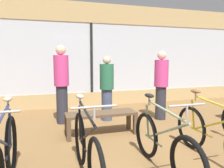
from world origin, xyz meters
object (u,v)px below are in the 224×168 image
Objects in this scene: bicycle_far_left at (5,159)px; bicycle_center at (163,145)px; display_bench at (101,116)px; customer_by_window at (107,87)px; customer_mid_floor at (161,84)px; bicycle_left at (86,150)px; bicycle_right at (214,136)px; customer_near_rack at (62,82)px.

bicycle_far_left is 1.06× the size of bicycle_center.
customer_by_window is at bearing 67.75° from display_bench.
bicycle_left is at bearing -136.18° from customer_mid_floor.
customer_by_window is (-0.02, 2.62, 0.45)m from bicycle_center.
bicycle_right reaches higher than display_bench.
bicycle_left is 3.22m from customer_mid_floor.
display_bench is (-1.29, 1.60, -0.02)m from bicycle_right.
customer_by_window is (1.90, 2.51, 0.42)m from bicycle_far_left.
customer_mid_floor is (1.70, 0.64, 0.52)m from display_bench.
bicycle_center reaches higher than display_bench.
bicycle_center is 1.08× the size of customer_by_window.
bicycle_right is 2.75m from customer_by_window.
bicycle_far_left is 1.00× the size of customer_near_rack.
display_bench is at bearing 45.73° from bicycle_far_left.
bicycle_left is at bearing 178.83° from bicycle_right.
display_bench is 0.77× the size of customer_near_rack.
customer_by_window reaches higher than bicycle_far_left.
bicycle_left is 1.12× the size of customer_by_window.
display_bench is at bearing 128.77° from bicycle_right.
customer_by_window is 0.93× the size of customer_mid_floor.
customer_mid_floor reaches higher than customer_by_window.
bicycle_center is 0.96× the size of bicycle_right.
bicycle_right is at bearing -51.23° from display_bench.
bicycle_far_left is 1.02× the size of bicycle_right.
bicycle_right is 3.33m from customer_near_rack.
bicycle_left is at bearing -88.33° from customer_near_rack.
bicycle_far_left is 0.91m from bicycle_left.
customer_by_window reaches higher than display_bench.
bicycle_far_left is at bearing -134.27° from display_bench.
bicycle_right is at bearing -1.14° from bicycle_far_left.
customer_by_window is at bearing 165.92° from customer_mid_floor.
customer_near_rack is (-1.09, 2.69, 0.59)m from bicycle_center.
bicycle_right is at bearing -53.35° from customer_near_rack.
bicycle_center is (1.01, -0.09, -0.03)m from bicycle_left.
bicycle_far_left is 1.29× the size of display_bench.
customer_mid_floor reaches higher than bicycle_right.
bicycle_left is at bearing -111.44° from customer_by_window.
bicycle_right is at bearing 3.33° from bicycle_center.
bicycle_right is at bearing -100.43° from customer_mid_floor.
display_bench is 0.83× the size of customer_mid_floor.
customer_near_rack is at bearing 91.67° from bicycle_left.
bicycle_left is (0.91, -0.02, -0.00)m from bicycle_far_left.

